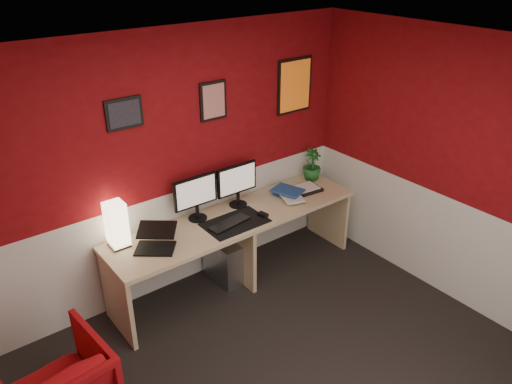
# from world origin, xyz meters

# --- Properties ---
(ceiling) EXTENTS (4.00, 3.50, 0.01)m
(ceiling) POSITION_xyz_m (0.00, 0.00, 2.50)
(ceiling) COLOR white
(ceiling) RESTS_ON ground
(wall_back) EXTENTS (4.00, 0.01, 2.50)m
(wall_back) POSITION_xyz_m (0.00, 1.75, 1.25)
(wall_back) COLOR maroon
(wall_back) RESTS_ON ground
(wall_right) EXTENTS (0.01, 3.50, 2.50)m
(wall_right) POSITION_xyz_m (2.00, 0.00, 1.25)
(wall_right) COLOR maroon
(wall_right) RESTS_ON ground
(wainscot_back) EXTENTS (4.00, 0.01, 1.00)m
(wainscot_back) POSITION_xyz_m (0.00, 1.75, 0.50)
(wainscot_back) COLOR silver
(wainscot_back) RESTS_ON ground
(wainscot_right) EXTENTS (0.01, 3.50, 1.00)m
(wainscot_right) POSITION_xyz_m (2.00, 0.00, 0.50)
(wainscot_right) COLOR silver
(wainscot_right) RESTS_ON ground
(desk) EXTENTS (2.60, 0.65, 0.73)m
(desk) POSITION_xyz_m (0.51, 1.41, 0.36)
(desk) COLOR tan
(desk) RESTS_ON ground
(shoji_lamp) EXTENTS (0.16, 0.16, 0.40)m
(shoji_lamp) POSITION_xyz_m (-0.59, 1.61, 0.93)
(shoji_lamp) COLOR #FFE5B2
(shoji_lamp) RESTS_ON desk
(laptop) EXTENTS (0.40, 0.39, 0.22)m
(laptop) POSITION_xyz_m (-0.37, 1.37, 0.84)
(laptop) COLOR black
(laptop) RESTS_ON desk
(monitor_left) EXTENTS (0.45, 0.06, 0.58)m
(monitor_left) POSITION_xyz_m (0.20, 1.60, 1.02)
(monitor_left) COLOR black
(monitor_left) RESTS_ON desk
(monitor_right) EXTENTS (0.45, 0.06, 0.58)m
(monitor_right) POSITION_xyz_m (0.67, 1.59, 1.02)
(monitor_right) COLOR black
(monitor_right) RESTS_ON desk
(desk_mat) EXTENTS (0.60, 0.38, 0.01)m
(desk_mat) POSITION_xyz_m (0.44, 1.31, 0.73)
(desk_mat) COLOR black
(desk_mat) RESTS_ON desk
(keyboard) EXTENTS (0.44, 0.20, 0.02)m
(keyboard) POSITION_xyz_m (0.38, 1.32, 0.74)
(keyboard) COLOR black
(keyboard) RESTS_ON desk_mat
(mouse) EXTENTS (0.08, 0.11, 0.03)m
(mouse) POSITION_xyz_m (0.72, 1.25, 0.75)
(mouse) COLOR black
(mouse) RESTS_ON desk_mat
(book_bottom) EXTENTS (0.25, 0.30, 0.03)m
(book_bottom) POSITION_xyz_m (1.10, 1.41, 0.74)
(book_bottom) COLOR #1E498C
(book_bottom) RESTS_ON desk
(book_middle) EXTENTS (0.28, 0.32, 0.02)m
(book_middle) POSITION_xyz_m (1.06, 1.37, 0.77)
(book_middle) COLOR silver
(book_middle) RESTS_ON book_bottom
(book_top) EXTENTS (0.32, 0.36, 0.03)m
(book_top) POSITION_xyz_m (1.07, 1.39, 0.79)
(book_top) COLOR #1E498C
(book_top) RESTS_ON book_middle
(zen_tray) EXTENTS (0.37, 0.28, 0.03)m
(zen_tray) POSITION_xyz_m (1.41, 1.42, 0.74)
(zen_tray) COLOR black
(zen_tray) RESTS_ON desk
(potted_plant) EXTENTS (0.21, 0.21, 0.35)m
(potted_plant) POSITION_xyz_m (1.67, 1.58, 0.91)
(potted_plant) COLOR #19591E
(potted_plant) RESTS_ON desk
(pc_tower) EXTENTS (0.21, 0.45, 0.45)m
(pc_tower) POSITION_xyz_m (0.39, 1.49, 0.23)
(pc_tower) COLOR #99999E
(pc_tower) RESTS_ON ground
(art_left) EXTENTS (0.32, 0.02, 0.26)m
(art_left) POSITION_xyz_m (-0.35, 1.74, 1.85)
(art_left) COLOR black
(art_left) RESTS_ON wall_back
(art_center) EXTENTS (0.28, 0.02, 0.36)m
(art_center) POSITION_xyz_m (0.51, 1.74, 1.80)
(art_center) COLOR red
(art_center) RESTS_ON wall_back
(art_right) EXTENTS (0.44, 0.02, 0.56)m
(art_right) POSITION_xyz_m (1.51, 1.74, 1.78)
(art_right) COLOR orange
(art_right) RESTS_ON wall_back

